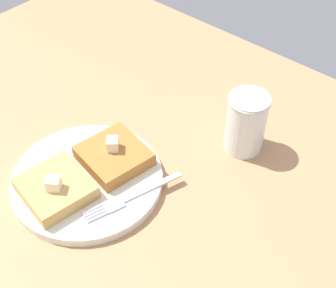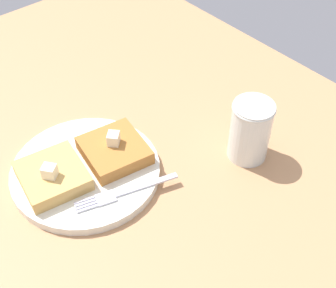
{
  "view_description": "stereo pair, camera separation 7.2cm",
  "coord_description": "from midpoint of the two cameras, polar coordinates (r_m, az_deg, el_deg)",
  "views": [
    {
      "loc": [
        25.45,
        42.91,
        57.55
      ],
      "look_at": [
        -13.16,
        9.29,
        6.44
      ],
      "focal_mm": 50.0,
      "sensor_mm": 36.0,
      "label": 1
    },
    {
      "loc": [
        20.33,
        48.01,
        57.55
      ],
      "look_at": [
        -13.16,
        9.29,
        6.44
      ],
      "focal_mm": 50.0,
      "sensor_mm": 36.0,
      "label": 2
    }
  ],
  "objects": [
    {
      "name": "toast_slice_middle",
      "position": [
        0.72,
        -16.39,
        -5.34
      ],
      "size": [
        10.77,
        11.13,
        2.34
      ],
      "primitive_type": "cube",
      "rotation": [
        0.0,
        0.0,
        -0.17
      ],
      "color": "tan",
      "rests_on": "plate"
    },
    {
      "name": "syrup_jar",
      "position": [
        0.75,
        6.76,
        2.13
      ],
      "size": [
        6.69,
        6.69,
        10.4
      ],
      "color": "#35180A",
      "rests_on": "table_surface"
    },
    {
      "name": "plate",
      "position": [
        0.74,
        -12.62,
        -4.35
      ],
      "size": [
        23.32,
        23.32,
        1.48
      ],
      "color": "silver",
      "rests_on": "table_surface"
    },
    {
      "name": "toast_slice_left",
      "position": [
        0.74,
        -9.41,
        -1.58
      ],
      "size": [
        10.77,
        11.13,
        2.34
      ],
      "primitive_type": "cube",
      "rotation": [
        0.0,
        0.0,
        -0.17
      ],
      "color": "#AB6D31",
      "rests_on": "plate"
    },
    {
      "name": "butter_pat_primary",
      "position": [
        0.73,
        -9.61,
        -0.15
      ],
      "size": [
        2.66,
        2.64,
        1.97
      ],
      "primitive_type": "cube",
      "rotation": [
        0.0,
        0.0,
        0.74
      ],
      "color": "#F5EBC9",
      "rests_on": "toast_slice_left"
    },
    {
      "name": "table_surface",
      "position": [
        0.76,
        -14.71,
        -5.09
      ],
      "size": [
        103.2,
        103.2,
        1.94
      ],
      "primitive_type": "cube",
      "color": "tan",
      "rests_on": "ground"
    },
    {
      "name": "fork",
      "position": [
        0.69,
        -7.88,
        -6.7
      ],
      "size": [
        15.69,
        6.2,
        0.36
      ],
      "color": "silver",
      "rests_on": "plate"
    },
    {
      "name": "butter_pat_secondary",
      "position": [
        0.69,
        -16.72,
        -4.83
      ],
      "size": [
        2.6,
        2.64,
        1.97
      ],
      "primitive_type": "cube",
      "rotation": [
        0.0,
        0.0,
        2.21
      ],
      "color": "#F9ECC6",
      "rests_on": "toast_slice_middle"
    }
  ]
}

